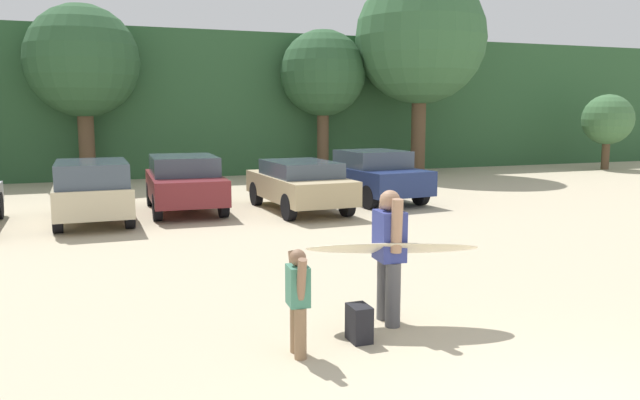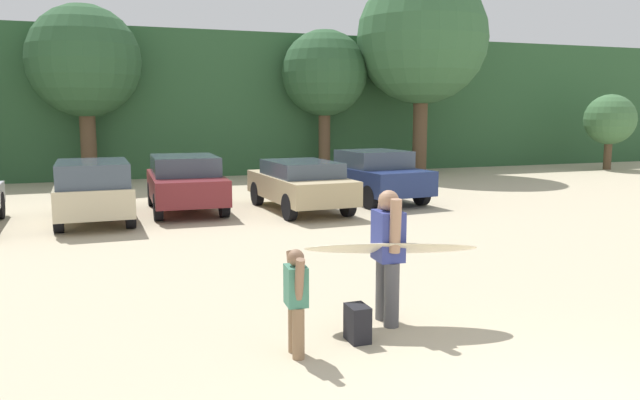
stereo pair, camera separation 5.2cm
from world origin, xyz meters
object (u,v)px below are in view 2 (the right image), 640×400
at_px(surfboard_cream, 391,248).
at_px(backpack_dropped, 358,323).
at_px(parked_car_maroon, 185,181).
at_px(person_child, 296,296).
at_px(parked_car_navy, 373,175).
at_px(parked_car_tan, 300,183).
at_px(parked_car_champagne, 93,189).
at_px(person_adult, 388,249).

relative_size(surfboard_cream, backpack_dropped, 5.22).
height_order(parked_car_maroon, person_child, parked_car_maroon).
distance_m(parked_car_navy, backpack_dropped, 11.88).
bearing_deg(parked_car_tan, parked_car_maroon, 68.45).
bearing_deg(parked_car_tan, parked_car_champagne, 86.91).
xyz_separation_m(person_adult, person_child, (-1.47, -0.65, -0.30)).
height_order(parked_car_maroon, backpack_dropped, parked_car_maroon).
relative_size(parked_car_tan, backpack_dropped, 9.73).
height_order(parked_car_champagne, parked_car_tan, parked_car_champagne).
relative_size(person_adult, person_child, 1.42).
relative_size(parked_car_champagne, person_child, 3.38).
bearing_deg(backpack_dropped, parked_car_navy, 64.39).
bearing_deg(person_adult, parked_car_maroon, -78.89).
xyz_separation_m(person_child, backpack_dropped, (0.84, 0.17, -0.48)).
relative_size(person_adult, backpack_dropped, 3.95).
relative_size(parked_car_champagne, parked_car_tan, 0.96).
relative_size(parked_car_maroon, surfboard_cream, 1.74).
relative_size(parked_car_tan, parked_car_navy, 1.04).
bearing_deg(surfboard_cream, backpack_dropped, 52.83).
distance_m(parked_car_champagne, surfboard_cream, 10.02).
bearing_deg(person_child, surfboard_cream, -152.99).
bearing_deg(person_child, backpack_dropped, -164.34).
bearing_deg(parked_car_champagne, backpack_dropped, -163.56).
bearing_deg(person_child, person_adult, -151.84).
bearing_deg(parked_car_tan, parked_car_navy, -73.08).
relative_size(parked_car_champagne, surfboard_cream, 1.80).
bearing_deg(parked_car_navy, parked_car_champagne, 90.38).
bearing_deg(surfboard_cream, parked_car_maroon, -64.97).
height_order(parked_car_maroon, person_adult, person_adult).
distance_m(parked_car_champagne, parked_car_tan, 5.45).
height_order(parked_car_maroon, surfboard_cream, parked_car_maroon).
height_order(parked_car_tan, surfboard_cream, parked_car_tan).
relative_size(person_child, backpack_dropped, 2.77).
xyz_separation_m(parked_car_champagne, person_child, (2.17, -9.94, -0.13)).
xyz_separation_m(parked_car_navy, person_adult, (-4.50, -10.22, 0.18)).
xyz_separation_m(parked_car_champagne, parked_car_navy, (8.14, 0.92, -0.02)).
distance_m(person_child, backpack_dropped, 0.98).
distance_m(parked_car_maroon, parked_car_tan, 3.21).
distance_m(parked_car_navy, person_child, 12.40).
bearing_deg(parked_car_champagne, parked_car_tan, -91.05).
bearing_deg(parked_car_navy, backpack_dropped, 148.30).
xyz_separation_m(parked_car_champagne, parked_car_tan, (5.45, -0.04, -0.06)).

